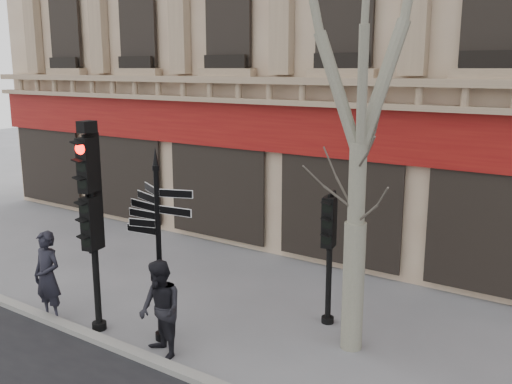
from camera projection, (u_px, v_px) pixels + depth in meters
ground at (222, 341)px, 11.03m from camera, size 80.00×80.00×0.00m
kerb at (172, 369)px, 9.89m from camera, size 80.00×0.25×0.12m
fingerpost at (158, 213)px, 10.56m from camera, size 1.66×1.66×3.77m
traffic_signal_main at (92, 202)px, 10.96m from camera, size 0.53×0.43×4.20m
traffic_signal_secondary at (330, 236)px, 11.42m from camera, size 0.51×0.41×2.68m
pedestrian_a at (47, 276)px, 11.76m from camera, size 0.72×0.49×1.92m
pedestrian_b at (160, 310)px, 10.24m from camera, size 1.08×0.98×1.82m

